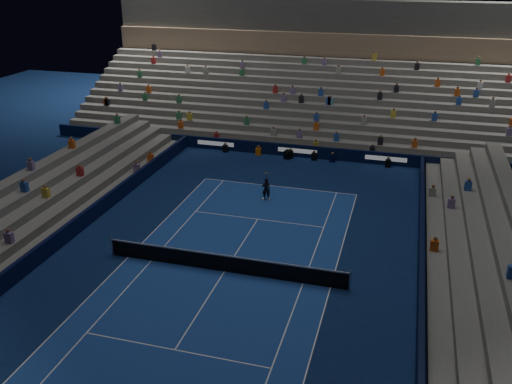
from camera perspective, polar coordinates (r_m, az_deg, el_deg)
The scene contains 11 objects.
ground at distance 28.68m, azimuth -3.28°, elevation -8.23°, with size 90.00×90.00×0.00m, color #0B1D47.
court_surface at distance 28.68m, azimuth -3.28°, elevation -8.22°, with size 10.97×23.77×0.01m, color navy.
sponsor_barrier_far at distance 44.78m, azimuth 4.34°, elevation 4.28°, with size 44.00×0.25×1.00m, color black.
sponsor_barrier_east at distance 27.27m, azimuth 16.69°, elevation -9.87°, with size 0.25×37.00×1.00m, color black.
sponsor_barrier_west at distance 32.57m, azimuth -19.73°, elevation -4.61°, with size 0.25×37.00×1.00m, color black.
grandstand_main at distance 52.93m, azimuth 6.53°, elevation 10.38°, with size 44.00×15.20×11.20m.
grandstand_east at distance 27.46m, azimuth 24.10°, elevation -9.77°, with size 5.00×37.00×2.50m.
grandstand_west at distance 34.42m, azimuth -24.58°, elevation -3.11°, with size 5.00×37.00×2.50m.
tennis_net at distance 28.42m, azimuth -3.30°, elevation -7.36°, with size 12.90×0.10×1.10m.
tennis_player at distance 36.47m, azimuth 1.06°, elevation 0.30°, with size 0.56×0.37×1.53m, color black.
broadcast_camera at distance 44.34m, azimuth 3.33°, elevation 3.90°, with size 0.63×1.03×0.67m.
Camera 1 is at (8.18, -23.11, 14.90)m, focal length 38.62 mm.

